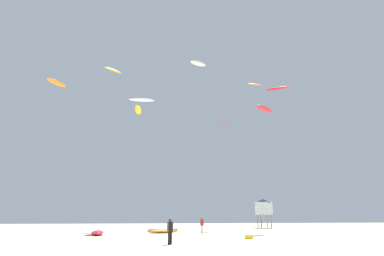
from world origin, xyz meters
name	(u,v)px	position (x,y,z in m)	size (l,w,h in m)	color
ground_plane	(245,256)	(0.00, 0.00, 0.00)	(120.00, 120.00, 0.00)	beige
person_foreground	(170,229)	(-3.08, 6.21, 0.96)	(0.42, 0.42, 1.64)	black
person_midground	(202,224)	(1.08, 18.71, 0.92)	(0.36, 0.45, 1.58)	silver
kite_grounded_near	(163,231)	(-2.92, 19.66, 0.21)	(3.75, 2.23, 0.46)	orange
kite_grounded_mid	(97,233)	(-9.25, 17.22, 0.23)	(1.57, 4.08, 0.48)	red
lifeguard_tower	(264,207)	(12.47, 31.21, 3.05)	(2.30, 2.30, 4.15)	#8C704C
cooler_box	(249,237)	(3.43, 10.23, 0.16)	(0.56, 0.36, 0.32)	yellow
kite_aloft_0	(198,63)	(2.99, 32.78, 26.70)	(3.05, 1.87, 0.75)	white
kite_aloft_1	(57,83)	(-13.83, 14.68, 14.28)	(1.80, 2.30, 0.37)	orange
kite_aloft_2	(223,124)	(5.14, 24.69, 13.67)	(1.57, 2.24, 0.48)	purple
kite_aloft_3	(113,70)	(-12.01, 39.89, 27.93)	(3.66, 3.34, 0.76)	yellow
kite_aloft_4	(265,109)	(8.84, 18.97, 14.10)	(3.10, 2.79, 0.40)	red
kite_aloft_5	(138,110)	(-6.25, 22.17, 14.39)	(1.22, 3.42, 0.83)	yellow
kite_aloft_6	(142,100)	(-5.97, 26.34, 17.25)	(3.54, 1.02, 0.42)	white
kite_aloft_7	(277,88)	(18.86, 37.55, 25.00)	(4.42, 3.43, 0.68)	red
kite_aloft_8	(255,84)	(15.54, 40.43, 26.85)	(3.01, 1.31, 0.66)	orange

